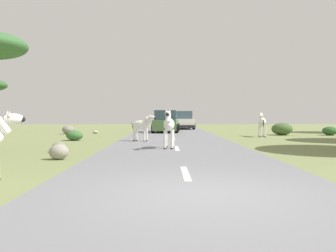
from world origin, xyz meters
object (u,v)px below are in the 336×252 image
Objects in this scene: car_0 at (183,121)px; rock_3 at (59,152)px; rock_0 at (95,132)px; bush_1 at (282,129)px; zebra_1 at (262,122)px; bush_3 at (75,135)px; rock_1 at (68,130)px; car_1 at (166,122)px; zebra_0 at (169,125)px; rock_2 at (59,147)px; bush_2 at (330,131)px; zebra_2 at (142,125)px.

car_0 is 23.00m from rock_3.
rock_0 is at bearing 42.13° from car_0.
rock_0 is at bearing 171.03° from bush_1.
bush_1 is 17.42m from rock_3.
bush_3 is at bearing -156.98° from zebra_1.
rock_1 reaches higher than bush_3.
bush_1 is at bearing -16.68° from car_1.
zebra_0 is 1.00× the size of zebra_1.
zebra_0 reaches higher than rock_2.
rock_2 is (-5.85, -20.25, -0.66)m from car_0.
bush_3 reaches higher than rock_2.
zebra_0 is 7.30m from bush_3.
bush_1 is 3.29m from bush_2.
bush_2 is (5.21, 1.57, -0.67)m from zebra_1.
bush_2 is (11.38, 9.63, -0.71)m from zebra_0.
zebra_0 is at bearing -119.26° from zebra_1.
zebra_2 is at bearing 75.16° from car_0.
rock_1 is (-5.98, 7.44, -0.57)m from zebra_2.
car_1 is (-6.24, 4.97, -0.12)m from zebra_1.
car_0 is 6.54m from car_1.
zebra_2 is at bearing -51.25° from rock_1.
zebra_0 is at bearing -65.43° from rock_0.
zebra_0 reaches higher than bush_2.
zebra_2 reaches higher than rock_3.
car_0 reaches higher than zebra_0.
bush_3 is (-13.33, -4.82, -0.15)m from bush_1.
zebra_1 is 4.13× the size of rock_0.
bush_2 is 1.93× the size of rock_2.
car_1 is 4.36× the size of bush_2.
zebra_0 reaches higher than rock_1.
rock_3 is at bearing -75.30° from rock_1.
zebra_1 is at bearing 146.60° from zebra_2.
bush_3 is (-6.80, -14.32, -0.57)m from car_0.
rock_2 is at bearing -146.10° from bush_2.
rock_1 is at bearing -159.15° from rock_0.
zebra_0 is 13.03m from car_1.
rock_0 is 0.45× the size of rock_1.
zebra_2 is 15.79m from car_0.
zebra_0 reaches higher than bush_3.
zebra_2 is at bearing -155.62° from bush_2.
zebra_1 reaches higher than bush_1.
bush_3 is at bearing 60.55° from car_0.
bush_2 is 1.09× the size of bush_3.
car_1 is 7.03× the size of rock_3.
rock_2 is (1.22, -12.89, 0.07)m from rock_0.
rock_2 is (-2.89, -4.73, -0.70)m from zebra_2.
rock_2 is (-4.20, -13.92, -0.66)m from car_1.
bush_3 reaches higher than rock_0.
rock_2 is at bearing -131.21° from zebra_1.
zebra_2 is 9.28m from car_1.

